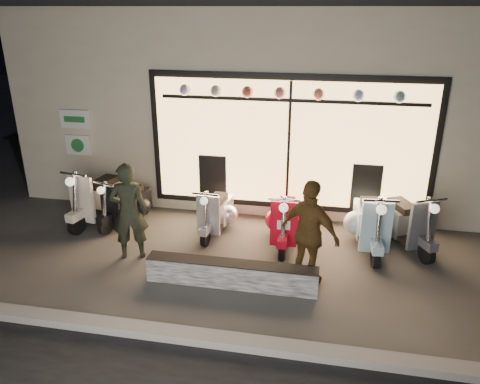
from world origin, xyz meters
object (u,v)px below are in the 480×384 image
(graffiti_barrier, at_px, (231,274))
(man, at_px, (129,211))
(woman, at_px, (310,234))
(scooter_red, at_px, (286,219))
(scooter_silver, at_px, (217,211))

(graffiti_barrier, relative_size, man, 1.56)
(woman, bearing_deg, scooter_red, -40.82)
(woman, bearing_deg, graffiti_barrier, 45.11)
(scooter_silver, relative_size, scooter_red, 0.92)
(scooter_red, xyz_separation_m, woman, (0.48, -1.39, 0.43))
(graffiti_barrier, xyz_separation_m, woman, (1.14, 0.30, 0.64))
(scooter_silver, xyz_separation_m, woman, (1.80, -1.54, 0.46))
(scooter_silver, bearing_deg, graffiti_barrier, -65.38)
(scooter_silver, height_order, scooter_red, scooter_red)
(graffiti_barrier, bearing_deg, woman, 14.92)
(man, bearing_deg, graffiti_barrier, 143.88)
(scooter_silver, distance_m, scooter_red, 1.34)
(scooter_red, bearing_deg, woman, -72.14)
(graffiti_barrier, distance_m, scooter_red, 1.83)
(scooter_silver, relative_size, woman, 0.79)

